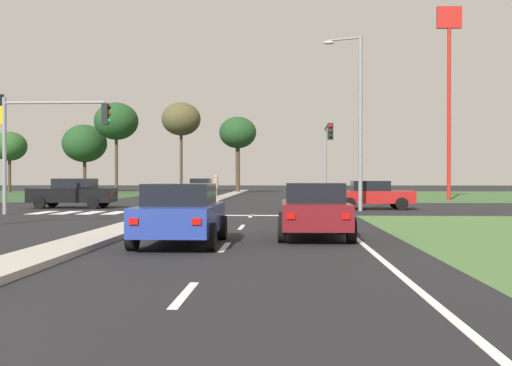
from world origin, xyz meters
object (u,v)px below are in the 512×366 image
at_px(car_red_third, 372,195).
at_px(traffic_signal_near_left, 45,133).
at_px(traffic_signal_far_right, 327,147).
at_px(treeline_near, 9,146).
at_px(car_grey_near, 201,187).
at_px(fastfood_pole_sign, 449,62).
at_px(treeline_fourth, 181,119).
at_px(treeline_third, 116,122).
at_px(street_lamp_second, 357,113).
at_px(car_maroon_fourth, 314,210).
at_px(car_black_fifth, 73,193).
at_px(treeline_fifth, 238,133).
at_px(pedestrian_at_median, 216,184).
at_px(car_blue_second, 181,214).
at_px(treeline_second, 85,144).

bearing_deg(car_red_third, traffic_signal_near_left, -70.79).
bearing_deg(traffic_signal_near_left, traffic_signal_far_right, 40.44).
bearing_deg(treeline_near, car_grey_near, -32.91).
relative_size(fastfood_pole_sign, treeline_fourth, 1.43).
bearing_deg(treeline_fourth, treeline_third, -179.25).
xyz_separation_m(street_lamp_second, treeline_fourth, (-14.90, 37.50, 3.25)).
distance_m(car_maroon_fourth, car_black_fifth, 20.42).
xyz_separation_m(fastfood_pole_sign, treeline_fifth, (-17.14, 21.43, -3.65)).
height_order(traffic_signal_far_right, pedestrian_at_median, traffic_signal_far_right).
height_order(traffic_signal_far_right, treeline_fifth, treeline_fifth).
height_order(car_blue_second, traffic_signal_near_left, traffic_signal_near_left).
xyz_separation_m(car_blue_second, traffic_signal_far_right, (5.22, 23.70, 2.77)).
height_order(car_grey_near, treeline_fifth, treeline_fifth).
bearing_deg(street_lamp_second, car_grey_near, 114.91).
height_order(fastfood_pole_sign, treeline_fifth, fastfood_pole_sign).
xyz_separation_m(fastfood_pole_sign, treeline_fourth, (-23.44, 21.91, -2.07)).
distance_m(car_maroon_fourth, traffic_signal_far_right, 22.05).
relative_size(pedestrian_at_median, treeline_third, 0.17).
xyz_separation_m(traffic_signal_far_right, treeline_third, (-21.18, 29.60, 4.32)).
bearing_deg(fastfood_pole_sign, traffic_signal_near_left, -139.99).
bearing_deg(treeline_second, car_grey_near, -46.76).
relative_size(traffic_signal_near_left, street_lamp_second, 0.61).
bearing_deg(traffic_signal_near_left, treeline_near, 115.81).
relative_size(pedestrian_at_median, treeline_fourth, 0.17).
bearing_deg(traffic_signal_far_right, traffic_signal_near_left, -139.56).
height_order(car_maroon_fourth, car_black_fifth, car_black_fifth).
relative_size(car_maroon_fourth, treeline_near, 0.60).
height_order(car_black_fifth, treeline_third, treeline_third).
xyz_separation_m(car_grey_near, car_black_fifth, (-4.17, -21.06, 0.01)).
bearing_deg(fastfood_pole_sign, pedestrian_at_median, -178.76).
bearing_deg(car_maroon_fourth, traffic_signal_near_left, 137.79).
bearing_deg(treeline_third, treeline_fourth, 0.75).
xyz_separation_m(car_red_third, traffic_signal_near_left, (-15.28, -5.32, 2.89)).
bearing_deg(traffic_signal_near_left, car_red_third, 19.21).
height_order(pedestrian_at_median, treeline_fifth, treeline_fifth).
relative_size(car_black_fifth, pedestrian_at_median, 2.67).
bearing_deg(traffic_signal_near_left, car_black_fifth, 97.33).
distance_m(car_black_fifth, street_lamp_second, 15.75).
relative_size(car_black_fifth, treeline_fifth, 0.55).
distance_m(car_blue_second, treeline_fifth, 53.27).
relative_size(fastfood_pole_sign, treeline_second, 1.83).
height_order(traffic_signal_near_left, treeline_second, treeline_second).
xyz_separation_m(car_maroon_fourth, treeline_fourth, (-12.10, 51.48, 7.31)).
bearing_deg(treeline_near, car_blue_second, -62.37).
bearing_deg(treeline_second, treeline_fourth, -12.39).
bearing_deg(traffic_signal_near_left, treeline_fourth, 90.86).
height_order(car_grey_near, car_blue_second, car_grey_near).
xyz_separation_m(car_grey_near, pedestrian_at_median, (2.23, -8.21, 0.36)).
bearing_deg(street_lamp_second, pedestrian_at_median, 119.61).
relative_size(car_grey_near, car_maroon_fourth, 1.10).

